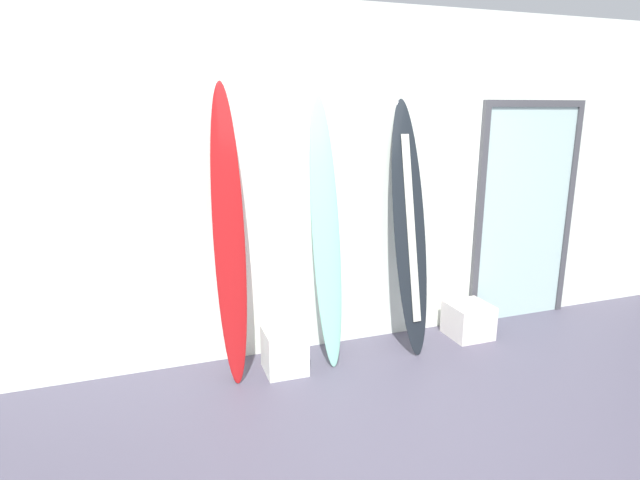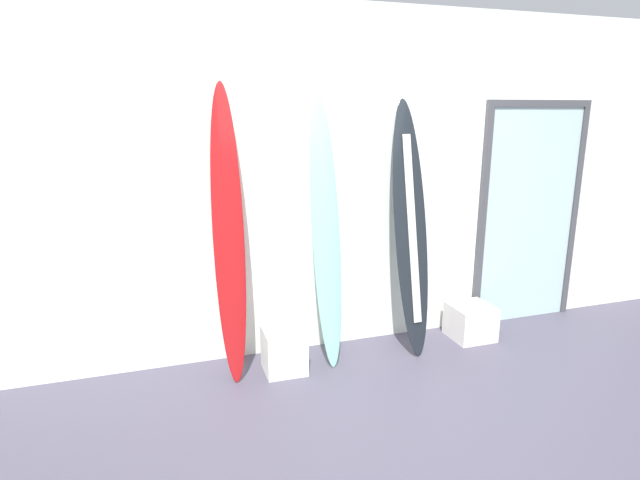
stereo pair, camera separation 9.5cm
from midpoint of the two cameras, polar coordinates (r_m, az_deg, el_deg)
ground at (r=3.76m, az=10.05°, el=-18.54°), size 8.00×8.00×0.04m
wall_back at (r=4.39m, az=2.85°, el=6.32°), size 7.20×0.20×2.80m
surfboard_crimson at (r=3.86m, az=-9.25°, el=0.28°), size 0.25×0.43×2.20m
surfboard_seafoam at (r=4.05m, az=1.33°, el=0.56°), size 0.24×0.43×2.12m
surfboard_charcoal at (r=4.33m, az=10.50°, el=1.17°), size 0.31×0.48×2.08m
display_block_left at (r=4.16m, az=-3.29°, el=-11.91°), size 0.32×0.32×0.34m
display_block_center at (r=4.91m, az=16.67°, el=-8.54°), size 0.36×0.36×0.30m
glass_door at (r=5.29m, az=22.39°, el=2.99°), size 1.10×0.06×2.07m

